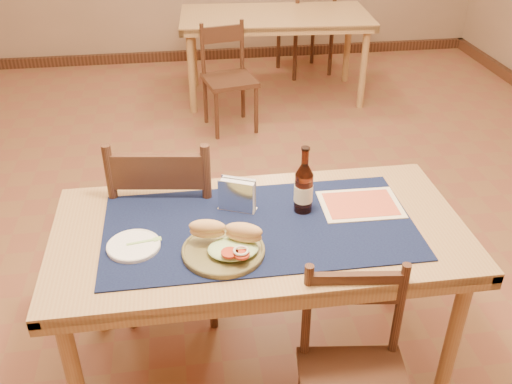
{
  "coord_description": "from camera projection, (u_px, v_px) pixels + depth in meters",
  "views": [
    {
      "loc": [
        -0.27,
        -2.59,
        2.03
      ],
      "look_at": [
        0.0,
        -0.7,
        0.85
      ],
      "focal_mm": 40.0,
      "sensor_mm": 36.0,
      "label": 1
    }
  ],
  "objects": [
    {
      "name": "main_table",
      "position": [
        260.0,
        244.0,
        2.26
      ],
      "size": [
        1.6,
        0.8,
        0.75
      ],
      "color": "#A5814E",
      "rests_on": "ground"
    },
    {
      "name": "baseboard",
      "position": [
        239.0,
        247.0,
        3.25
      ],
      "size": [
        6.0,
        7.0,
        0.1
      ],
      "color": "#4B2B1A",
      "rests_on": "ground"
    },
    {
      "name": "room",
      "position": [
        234.0,
        6.0,
        2.54
      ],
      "size": [
        6.04,
        7.04,
        2.84
      ],
      "color": "brown",
      "rests_on": "ground"
    },
    {
      "name": "menu_card",
      "position": [
        360.0,
        204.0,
        2.34
      ],
      "size": [
        0.33,
        0.25,
        0.01
      ],
      "color": "#F9E8BC",
      "rests_on": "placemat"
    },
    {
      "name": "placemat",
      "position": [
        260.0,
        227.0,
        2.21
      ],
      "size": [
        1.2,
        0.6,
        0.01
      ],
      "primitive_type": "cube",
      "color": "#111D3E",
      "rests_on": "main_table"
    },
    {
      "name": "chair_back_far",
      "position": [
        307.0,
        22.0,
        5.58
      ],
      "size": [
        0.55,
        0.55,
        0.99
      ],
      "color": "#4B2B1A",
      "rests_on": "ground"
    },
    {
      "name": "chair_main_near",
      "position": [
        354.0,
        378.0,
        1.99
      ],
      "size": [
        0.42,
        0.42,
        0.83
      ],
      "color": "#4B2B1A",
      "rests_on": "ground"
    },
    {
      "name": "chair_main_far",
      "position": [
        170.0,
        221.0,
        2.65
      ],
      "size": [
        0.52,
        0.52,
        1.0
      ],
      "color": "#4B2B1A",
      "rests_on": "ground"
    },
    {
      "name": "beer_bottle",
      "position": [
        304.0,
        188.0,
        2.25
      ],
      "size": [
        0.08,
        0.08,
        0.28
      ],
      "color": "#461A0C",
      "rests_on": "placemat"
    },
    {
      "name": "sandwich_plate",
      "position": [
        226.0,
        246.0,
        2.05
      ],
      "size": [
        0.3,
        0.3,
        0.12
      ],
      "color": "brown",
      "rests_on": "placemat"
    },
    {
      "name": "napkin_holder",
      "position": [
        237.0,
        196.0,
        2.28
      ],
      "size": [
        0.16,
        0.11,
        0.14
      ],
      "color": "silver",
      "rests_on": "placemat"
    },
    {
      "name": "fork",
      "position": [
        147.0,
        241.0,
        2.1
      ],
      "size": [
        0.13,
        0.04,
        0.0
      ],
      "color": "#9ED374",
      "rests_on": "side_plate"
    },
    {
      "name": "chair_back_near",
      "position": [
        228.0,
        76.0,
        4.54
      ],
      "size": [
        0.45,
        0.45,
        0.83
      ],
      "color": "#4B2B1A",
      "rests_on": "ground"
    },
    {
      "name": "back_table",
      "position": [
        275.0,
        24.0,
        4.98
      ],
      "size": [
        1.69,
        0.93,
        0.75
      ],
      "color": "#A5814E",
      "rests_on": "ground"
    },
    {
      "name": "side_plate",
      "position": [
        134.0,
        245.0,
        2.09
      ],
      "size": [
        0.2,
        0.2,
        0.02
      ],
      "color": "white",
      "rests_on": "placemat"
    }
  ]
}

